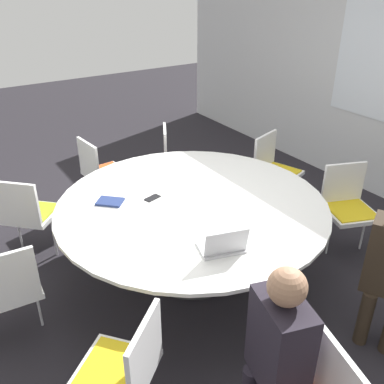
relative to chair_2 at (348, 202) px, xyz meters
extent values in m
plane|color=black|center=(-0.47, -1.44, -0.51)|extent=(16.00, 16.00, 0.00)
cylinder|color=#333333|center=(-0.47, -1.44, -0.50)|extent=(0.76, 0.76, 0.02)
cylinder|color=#333333|center=(-0.47, -1.44, -0.15)|extent=(0.15, 0.15, 0.68)
cylinder|color=white|center=(-0.47, -1.44, 0.20)|extent=(2.26, 2.26, 0.03)
cube|color=white|center=(1.33, -1.76, 0.15)|extent=(0.41, 0.14, 0.40)
cube|color=white|center=(0.06, -0.02, -0.07)|extent=(0.55, 0.56, 0.04)
cube|color=gold|center=(0.06, -0.02, -0.05)|extent=(0.48, 0.49, 0.01)
cube|color=white|center=(-0.12, 0.04, 0.15)|extent=(0.18, 0.40, 0.40)
cylinder|color=silver|center=(0.13, 0.14, -0.30)|extent=(0.02, 0.02, 0.42)
cylinder|color=silver|center=(0.00, -0.19, -0.30)|extent=(0.02, 0.02, 0.42)
cube|color=white|center=(-0.93, 0.00, -0.07)|extent=(0.53, 0.55, 0.04)
cube|color=gold|center=(-0.93, 0.00, -0.05)|extent=(0.47, 0.48, 0.01)
cube|color=white|center=(-1.12, -0.06, 0.15)|extent=(0.16, 0.41, 0.40)
cylinder|color=silver|center=(-0.99, 0.17, -0.30)|extent=(0.02, 0.02, 0.42)
cylinder|color=silver|center=(-0.88, -0.17, -0.30)|extent=(0.02, 0.02, 0.42)
cube|color=white|center=(-1.81, -0.72, -0.07)|extent=(0.59, 0.58, 0.04)
cube|color=red|center=(-1.81, -0.72, -0.05)|extent=(0.52, 0.51, 0.01)
cube|color=white|center=(-1.90, -0.89, 0.15)|extent=(0.38, 0.23, 0.40)
cylinder|color=silver|center=(-1.96, -0.63, -0.30)|extent=(0.02, 0.02, 0.42)
cylinder|color=silver|center=(-1.65, -0.80, -0.30)|extent=(0.02, 0.02, 0.42)
cube|color=white|center=(-1.98, -1.60, -0.07)|extent=(0.48, 0.46, 0.04)
cube|color=#E04C1E|center=(-1.98, -1.60, -0.05)|extent=(0.42, 0.41, 0.01)
cube|color=white|center=(-1.96, -1.79, 0.15)|extent=(0.42, 0.07, 0.40)
cylinder|color=silver|center=(-2.16, -1.62, -0.30)|extent=(0.02, 0.02, 0.42)
cylinder|color=silver|center=(-1.80, -1.58, -0.30)|extent=(0.02, 0.02, 0.42)
cube|color=white|center=(-1.54, -2.53, -0.07)|extent=(0.61, 0.61, 0.04)
cube|color=olive|center=(-1.54, -2.53, -0.05)|extent=(0.54, 0.54, 0.01)
cube|color=white|center=(-1.40, -2.66, 0.15)|extent=(0.31, 0.32, 0.40)
cylinder|color=silver|center=(-1.66, -2.66, -0.30)|extent=(0.02, 0.02, 0.42)
cylinder|color=silver|center=(-1.41, -2.40, -0.30)|extent=(0.02, 0.02, 0.42)
cube|color=white|center=(-0.57, -2.96, -0.07)|extent=(0.45, 0.47, 0.04)
cube|color=gold|center=(-0.57, -2.96, -0.05)|extent=(0.39, 0.41, 0.01)
cube|color=white|center=(-0.37, -2.97, 0.15)|extent=(0.06, 0.42, 0.40)
cylinder|color=silver|center=(-0.55, -2.78, -0.30)|extent=(0.02, 0.02, 0.42)
cube|color=white|center=(0.51, -2.60, -0.07)|extent=(0.60, 0.61, 0.04)
cube|color=gold|center=(0.51, -2.60, -0.05)|extent=(0.53, 0.53, 0.01)
cube|color=white|center=(0.66, -2.48, 0.15)|extent=(0.29, 0.34, 0.40)
cylinder|color=silver|center=(0.39, -2.47, -0.30)|extent=(0.02, 0.02, 0.42)
cube|color=#231E28|center=(1.04, -1.88, 0.22)|extent=(0.41, 0.31, 0.55)
sphere|color=#A87A5B|center=(1.04, -1.88, 0.60)|extent=(0.20, 0.20, 0.20)
cylinder|color=#2D2319|center=(0.89, -0.84, -0.28)|extent=(0.10, 0.10, 0.46)
cube|color=silver|center=(0.19, -1.63, 0.23)|extent=(0.29, 0.35, 0.02)
cube|color=silver|center=(0.29, -1.66, 0.33)|extent=(0.13, 0.31, 0.20)
cube|color=black|center=(0.28, -1.66, 0.33)|extent=(0.11, 0.28, 0.17)
cube|color=navy|center=(-0.84, -2.02, 0.23)|extent=(0.25, 0.26, 0.02)
cube|color=black|center=(-0.72, -1.69, 0.22)|extent=(0.11, 0.15, 0.01)
cube|color=black|center=(-1.60, -0.09, -0.37)|extent=(0.36, 0.16, 0.28)
camera|label=1|loc=(2.14, -3.14, 1.96)|focal=40.00mm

